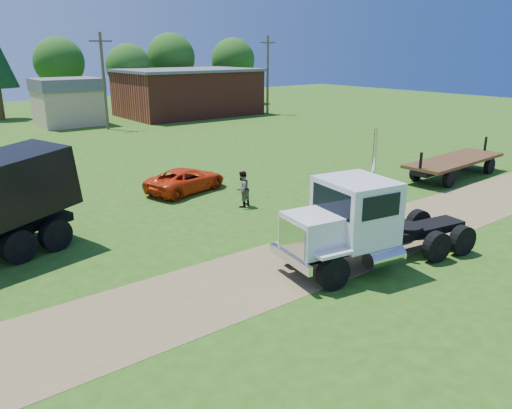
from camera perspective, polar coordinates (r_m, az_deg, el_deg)
ground at (r=18.98m, az=6.57°, el=-6.02°), size 140.00×140.00×0.00m
dirt_track at (r=18.97m, az=6.57°, el=-6.00°), size 120.00×4.20×0.01m
white_semi_tractor at (r=17.90m, az=11.50°, el=-2.10°), size 8.10×3.77×4.79m
orange_pickup at (r=27.54m, az=-8.00°, el=2.81°), size 5.12×3.29×1.31m
flatbed_trailer at (r=32.70m, az=21.73°, el=4.44°), size 8.09×2.88×2.04m
spectator_a at (r=20.33m, az=14.57°, el=-2.15°), size 0.77×0.76×1.80m
spectator_b at (r=24.55m, az=-1.58°, el=1.77°), size 1.05×0.94×1.80m
brick_building at (r=60.70m, az=-7.77°, el=12.62°), size 15.40×10.40×5.30m
tan_shed at (r=55.09m, az=-20.67°, el=10.98°), size 6.20×5.40×4.70m
utility_poles at (r=50.86m, az=-16.99°, el=13.49°), size 42.20×0.28×9.00m
tree_row at (r=62.88m, az=-25.42°, el=14.75°), size 59.71×14.43×10.48m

